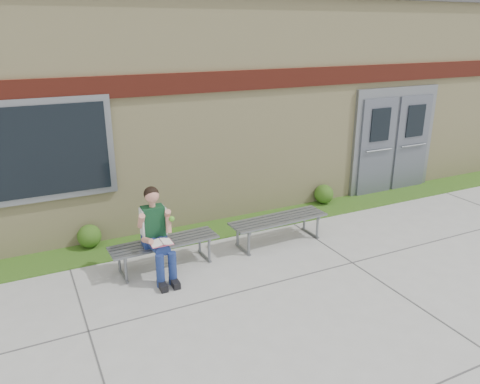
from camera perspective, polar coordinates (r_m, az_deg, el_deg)
ground at (r=6.71m, az=9.48°, el=-12.06°), size 80.00×80.00×0.00m
grass_strip at (r=8.70m, az=-0.40°, el=-4.10°), size 16.00×0.80×0.02m
school_building at (r=11.22m, az=-8.12°, el=12.14°), size 16.20×6.22×4.20m
bench_left at (r=7.23m, az=-9.18°, el=-6.66°), size 1.66×0.53×0.43m
bench_right at (r=7.96m, az=4.70°, el=-3.86°), size 1.73×0.54×0.44m
girl at (r=6.86m, az=-10.11°, el=-4.88°), size 0.49×0.82×1.34m
shrub_mid at (r=8.17m, az=-17.89°, el=-5.13°), size 0.39×0.39×0.39m
shrub_east at (r=9.86m, az=10.18°, el=-0.24°), size 0.40×0.40×0.40m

